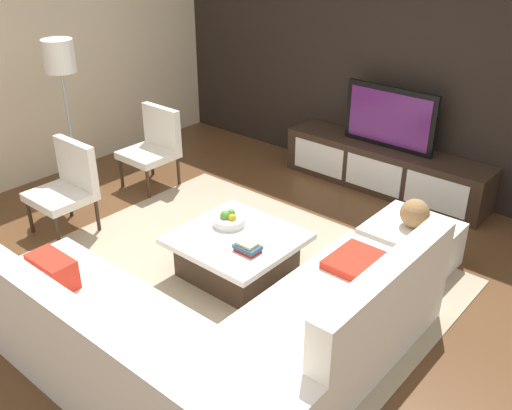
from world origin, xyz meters
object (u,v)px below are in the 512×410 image
Objects in this scene: accent_chair_far at (154,143)px; television at (390,118)px; floor_lamp at (61,67)px; book_stack at (247,247)px; decorative_ball at (415,213)px; sectional_couch at (210,337)px; ottoman at (410,246)px; fruit_bowl at (229,220)px; media_console at (384,168)px; coffee_table at (237,254)px; accent_chair_near at (68,183)px.

television is at bearing 34.83° from accent_chair_far.
book_stack is at bearing -3.60° from floor_lamp.
television is 4.19× the size of decorative_ball.
accent_chair_far is at bearing 157.46° from book_stack.
sectional_couch is 2.91× the size of accent_chair_far.
decorative_ball is (3.42, 1.03, -0.87)m from floor_lamp.
television reaches higher than ottoman.
accent_chair_far is at bearing -174.26° from decorative_ball.
sectional_couch is 12.43× the size of book_stack.
fruit_bowl is (-0.28, -2.20, -0.40)m from television.
fruit_bowl reaches higher than book_stack.
media_console is 2.55m from accent_chair_far.
ottoman is (1.05, 1.07, -0.00)m from coffee_table.
television reaches higher than sectional_couch.
floor_lamp is at bearing -178.47° from fruit_bowl.
ottoman is 3.44× the size of book_stack.
media_console is at bearing 87.51° from coffee_table.
coffee_table is (-0.10, -2.30, -0.63)m from television.
coffee_table is 4.73× the size of book_stack.
television is 5.08× the size of book_stack.
ottoman is 0.80× the size of accent_chair_far.
media_console is 2.41× the size of coffee_table.
sectional_couch is at bearing -18.56° from floor_lamp.
ottoman is at bearing 78.57° from sectional_couch.
accent_chair_far is at bearing -174.26° from ottoman.
sectional_couch is (0.54, -3.26, 0.04)m from media_console.
book_stack is at bearing -87.08° from television.
television reaches higher than decorative_ball.
coffee_table is 0.33m from book_stack.
book_stack is (-0.82, -1.19, -0.11)m from decorative_ball.
accent_chair_far is (-2.56, 1.74, 0.20)m from sectional_couch.
television is 3.32m from accent_chair_near.
coffee_table is at bearing -92.49° from media_console.
floor_lamp reaches higher than sectional_couch.
television is 2.46m from book_stack.
television is 1.19× the size of accent_chair_near.
accent_chair_near is at bearing -151.74° from ottoman.
ottoman is 3.00m from accent_chair_far.
book_stack is (-0.82, -1.19, 0.22)m from ottoman.
media_console is 9.39× the size of decorative_ball.
accent_chair_near reaches higher than decorative_ball.
coffee_table is 2.65m from floor_lamp.
accent_chair_far is at bearing 87.07° from accent_chair_near.
sectional_couch is at bearing -64.06° from book_stack.
accent_chair_far reaches higher than decorative_ball.
decorative_ball reaches higher than media_console.
television is (0.00, 0.00, 0.58)m from media_console.
coffee_table is (-0.64, 0.97, -0.09)m from sectional_couch.
fruit_bowl is at bearing 151.17° from coffee_table.
accent_chair_near is at bearing -165.96° from coffee_table.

